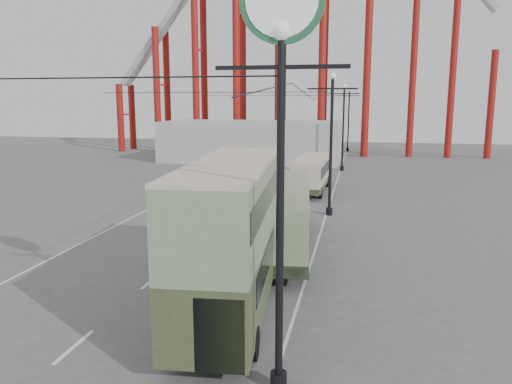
% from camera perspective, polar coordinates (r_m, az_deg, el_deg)
% --- Properties ---
extents(ground, '(160.00, 160.00, 0.00)m').
position_cam_1_polar(ground, '(18.29, -13.93, -14.23)').
color(ground, '#535356').
rests_on(ground, ground).
extents(road_markings, '(12.52, 120.00, 0.01)m').
position_cam_1_polar(road_markings, '(36.38, -1.69, -1.57)').
color(road_markings, silver).
rests_on(road_markings, ground).
extents(lamp_post_near, '(3.20, 0.44, 10.80)m').
position_cam_1_polar(lamp_post_near, '(12.05, 2.90, 11.98)').
color(lamp_post_near, black).
rests_on(lamp_post_near, ground).
extents(lamp_post_mid, '(3.20, 0.44, 9.32)m').
position_cam_1_polar(lamp_post_mid, '(33.08, 8.56, 5.32)').
color(lamp_post_mid, black).
rests_on(lamp_post_mid, ground).
extents(lamp_post_far, '(3.20, 0.44, 9.32)m').
position_cam_1_polar(lamp_post_far, '(55.01, 9.93, 7.24)').
color(lamp_post_far, black).
rests_on(lamp_post_far, ground).
extents(lamp_post_distant, '(3.20, 0.44, 9.32)m').
position_cam_1_polar(lamp_post_distant, '(76.98, 10.53, 8.07)').
color(lamp_post_distant, black).
rests_on(lamp_post_distant, ground).
extents(fairground_shed, '(22.00, 10.00, 5.00)m').
position_cam_1_polar(fairground_shed, '(63.55, -0.46, 5.83)').
color(fairground_shed, '#A5A5A0').
rests_on(fairground_shed, ground).
extents(double_decker_bus, '(3.44, 10.41, 5.49)m').
position_cam_1_polar(double_decker_bus, '(17.58, -2.73, -4.29)').
color(double_decker_bus, '#394324').
rests_on(double_decker_bus, ground).
extents(single_decker_green, '(4.03, 12.05, 3.34)m').
position_cam_1_polar(single_decker_green, '(25.33, 2.91, -2.51)').
color(single_decker_green, gray).
rests_on(single_decker_green, ground).
extents(single_decker_cream, '(2.56, 9.33, 2.89)m').
position_cam_1_polar(single_decker_cream, '(42.11, 6.40, 2.25)').
color(single_decker_cream, beige).
rests_on(single_decker_cream, ground).
extents(pedestrian, '(0.70, 0.64, 1.60)m').
position_cam_1_polar(pedestrian, '(23.81, 0.02, -6.03)').
color(pedestrian, black).
rests_on(pedestrian, ground).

